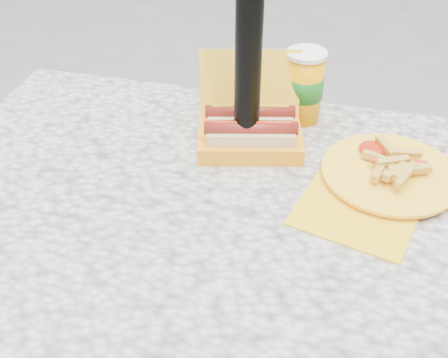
# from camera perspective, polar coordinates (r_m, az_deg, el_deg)

# --- Properties ---
(picnic_table) EXTENTS (1.20, 0.80, 0.75)m
(picnic_table) POSITION_cam_1_polar(r_m,az_deg,el_deg) (1.10, 0.33, -6.55)
(picnic_table) COLOR beige
(picnic_table) RESTS_ON ground
(hotdog_box) EXTENTS (0.25, 0.23, 0.17)m
(hotdog_box) POSITION_cam_1_polar(r_m,az_deg,el_deg) (1.15, 2.67, 5.03)
(hotdog_box) COLOR yellow
(hotdog_box) RESTS_ON picnic_table
(fries_plate) EXTENTS (0.31, 0.36, 0.05)m
(fries_plate) POSITION_cam_1_polar(r_m,az_deg,el_deg) (1.11, 16.25, 0.41)
(fries_plate) COLOR gold
(fries_plate) RESTS_ON picnic_table
(soda_cup) EXTENTS (0.09, 0.09, 0.16)m
(soda_cup) POSITION_cam_1_polar(r_m,az_deg,el_deg) (1.24, 8.12, 9.33)
(soda_cup) COLOR #FFA100
(soda_cup) RESTS_ON picnic_table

